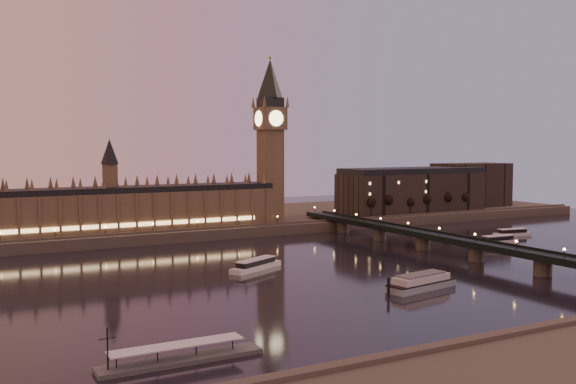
% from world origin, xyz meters
% --- Properties ---
extents(ground, '(700.00, 700.00, 0.00)m').
position_xyz_m(ground, '(0.00, 0.00, 0.00)').
color(ground, black).
rests_on(ground, ground).
extents(far_embankment, '(560.00, 130.00, 6.00)m').
position_xyz_m(far_embankment, '(30.00, 165.00, 3.00)').
color(far_embankment, '#423D35').
rests_on(far_embankment, ground).
extents(palace_of_westminster, '(180.00, 26.62, 52.00)m').
position_xyz_m(palace_of_westminster, '(-40.12, 120.99, 21.71)').
color(palace_of_westminster, brown).
rests_on(palace_of_westminster, ground).
extents(big_ben, '(17.68, 17.68, 104.00)m').
position_xyz_m(big_ben, '(53.99, 120.99, 63.95)').
color(big_ben, brown).
rests_on(big_ben, ground).
extents(westminster_bridge, '(13.20, 260.00, 15.30)m').
position_xyz_m(westminster_bridge, '(91.61, 0.00, 5.52)').
color(westminster_bridge, black).
rests_on(westminster_bridge, ground).
extents(city_block, '(155.00, 45.00, 34.00)m').
position_xyz_m(city_block, '(194.94, 130.93, 22.24)').
color(city_block, black).
rests_on(city_block, ground).
extents(bare_tree_0, '(6.27, 6.27, 12.75)m').
position_xyz_m(bare_tree_0, '(121.42, 109.00, 15.52)').
color(bare_tree_0, black).
rests_on(bare_tree_0, ground).
extents(bare_tree_1, '(6.27, 6.27, 12.75)m').
position_xyz_m(bare_tree_1, '(138.48, 109.00, 15.52)').
color(bare_tree_1, black).
rests_on(bare_tree_1, ground).
extents(bare_tree_2, '(6.27, 6.27, 12.75)m').
position_xyz_m(bare_tree_2, '(155.53, 109.00, 15.52)').
color(bare_tree_2, black).
rests_on(bare_tree_2, ground).
extents(bare_tree_3, '(6.27, 6.27, 12.75)m').
position_xyz_m(bare_tree_3, '(172.59, 109.00, 15.52)').
color(bare_tree_3, black).
rests_on(bare_tree_3, ground).
extents(bare_tree_4, '(6.27, 6.27, 12.75)m').
position_xyz_m(bare_tree_4, '(189.65, 109.00, 15.52)').
color(bare_tree_4, black).
rests_on(bare_tree_4, ground).
extents(bare_tree_5, '(6.27, 6.27, 12.75)m').
position_xyz_m(bare_tree_5, '(206.71, 109.00, 15.52)').
color(bare_tree_5, black).
rests_on(bare_tree_5, ground).
extents(cruise_boat_a, '(29.28, 19.57, 4.75)m').
position_xyz_m(cruise_boat_a, '(-8.02, 12.04, 2.09)').
color(cruise_boat_a, silver).
rests_on(cruise_boat_a, ground).
extents(cruise_boat_b, '(24.53, 9.35, 4.42)m').
position_xyz_m(cruise_boat_b, '(172.25, 32.71, 1.95)').
color(cruise_boat_b, silver).
rests_on(cruise_boat_b, ground).
extents(cruise_boat_c, '(24.49, 8.04, 4.82)m').
position_xyz_m(cruise_boat_c, '(140.72, 14.03, 2.13)').
color(cruise_boat_c, silver).
rests_on(cruise_boat_c, ground).
extents(moored_barge, '(34.99, 13.83, 6.51)m').
position_xyz_m(moored_barge, '(30.62, -52.69, 2.75)').
color(moored_barge, '#879DAD').
rests_on(moored_barge, ground).
extents(pontoon_pier, '(42.40, 7.07, 11.31)m').
position_xyz_m(pontoon_pier, '(-76.68, -87.98, 1.22)').
color(pontoon_pier, '#595B5E').
rests_on(pontoon_pier, ground).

